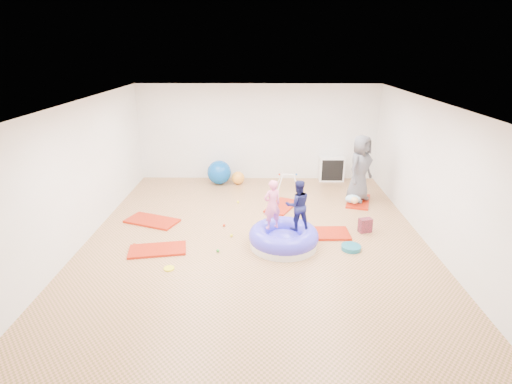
{
  "coord_description": "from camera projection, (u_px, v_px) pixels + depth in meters",
  "views": [
    {
      "loc": [
        0.11,
        -7.59,
        3.8
      ],
      "look_at": [
        0.0,
        0.3,
        0.9
      ],
      "focal_mm": 28.0,
      "sensor_mm": 36.0,
      "label": 1
    }
  ],
  "objects": [
    {
      "name": "gym_mat_center_back",
      "position": [
        282.0,
        206.0,
        9.99
      ],
      "size": [
        0.94,
        1.18,
        0.04
      ],
      "primitive_type": "cube",
      "rotation": [
        0.0,
        0.0,
        1.12
      ],
      "color": "red",
      "rests_on": "ground"
    },
    {
      "name": "backpack",
      "position": [
        365.0,
        225.0,
        8.61
      ],
      "size": [
        0.31,
        0.24,
        0.31
      ],
      "primitive_type": "cube",
      "rotation": [
        0.0,
        0.0,
        0.31
      ],
      "color": "#A0213D",
      "rests_on": "ground"
    },
    {
      "name": "exercise_ball_blue",
      "position": [
        219.0,
        172.0,
        11.57
      ],
      "size": [
        0.69,
        0.69,
        0.69
      ],
      "primitive_type": "sphere",
      "color": "#084EAD",
      "rests_on": "ground"
    },
    {
      "name": "adult_caregiver",
      "position": [
        360.0,
        168.0,
        10.05
      ],
      "size": [
        0.96,
        0.98,
        1.7
      ],
      "primitive_type": "imported",
      "rotation": [
        0.0,
        0.0,
        0.81
      ],
      "color": "#4D4E56",
      "rests_on": "gym_mat_rear_right"
    },
    {
      "name": "exercise_ball_orange",
      "position": [
        238.0,
        178.0,
        11.59
      ],
      "size": [
        0.38,
        0.38,
        0.38
      ],
      "primitive_type": "sphere",
      "color": "orange",
      "rests_on": "ground"
    },
    {
      "name": "gym_mat_front_left",
      "position": [
        157.0,
        250.0,
        7.85
      ],
      "size": [
        1.18,
        0.74,
        0.05
      ],
      "primitive_type": "cube",
      "rotation": [
        0.0,
        0.0,
        0.18
      ],
      "color": "red",
      "rests_on": "ground"
    },
    {
      "name": "child_pink",
      "position": [
        272.0,
        202.0,
        7.81
      ],
      "size": [
        0.44,
        0.39,
        1.02
      ],
      "primitive_type": "imported",
      "rotation": [
        0.0,
        0.0,
        3.62
      ],
      "color": "pink",
      "rests_on": "inflatable_cushion"
    },
    {
      "name": "balance_disc",
      "position": [
        351.0,
        248.0,
        7.89
      ],
      "size": [
        0.39,
        0.39,
        0.09
      ],
      "primitive_type": "cylinder",
      "color": "#1A6881",
      "rests_on": "ground"
    },
    {
      "name": "inflatable_cushion",
      "position": [
        284.0,
        238.0,
        8.01
      ],
      "size": [
        1.4,
        1.4,
        0.44
      ],
      "rotation": [
        0.0,
        0.0,
        0.0
      ],
      "color": "white",
      "rests_on": "ground"
    },
    {
      "name": "ball_pit_balls",
      "position": [
        226.0,
        228.0,
        8.77
      ],
      "size": [
        3.43,
        2.66,
        0.06
      ],
      "color": "red",
      "rests_on": "ground"
    },
    {
      "name": "infant",
      "position": [
        353.0,
        199.0,
        10.06
      ],
      "size": [
        0.39,
        0.39,
        0.23
      ],
      "color": "#A9DFFB",
      "rests_on": "gym_mat_rear_right"
    },
    {
      "name": "gym_mat_rear_right",
      "position": [
        358.0,
        201.0,
        10.31
      ],
      "size": [
        0.84,
        1.21,
        0.05
      ],
      "primitive_type": "cube",
      "rotation": [
        0.0,
        0.0,
        1.28
      ],
      "color": "red",
      "rests_on": "ground"
    },
    {
      "name": "cube_shelf",
      "position": [
        331.0,
        169.0,
        11.84
      ],
      "size": [
        0.73,
        0.36,
        0.73
      ],
      "color": "white",
      "rests_on": "ground"
    },
    {
      "name": "yellow_toy",
      "position": [
        169.0,
        269.0,
        7.21
      ],
      "size": [
        0.19,
        0.19,
        0.03
      ],
      "primitive_type": "cylinder",
      "color": "#FFFC22",
      "rests_on": "ground"
    },
    {
      "name": "gym_mat_right",
      "position": [
        320.0,
        233.0,
        8.53
      ],
      "size": [
        1.25,
        0.65,
        0.05
      ],
      "primitive_type": "cube",
      "rotation": [
        0.0,
        0.0,
        0.02
      ],
      "color": "red",
      "rests_on": "ground"
    },
    {
      "name": "room",
      "position": [
        256.0,
        174.0,
        7.95
      ],
      "size": [
        7.01,
        8.01,
        2.81
      ],
      "color": "tan",
      "rests_on": "ground"
    },
    {
      "name": "infant_play_gym",
      "position": [
        288.0,
        179.0,
        11.04
      ],
      "size": [
        0.63,
        0.59,
        0.48
      ],
      "rotation": [
        0.0,
        0.0,
        0.25
      ],
      "color": "white",
      "rests_on": "ground"
    },
    {
      "name": "gym_mat_mid_left",
      "position": [
        152.0,
        221.0,
        9.14
      ],
      "size": [
        1.32,
        0.98,
        0.05
      ],
      "primitive_type": "cube",
      "rotation": [
        0.0,
        0.0,
        -0.37
      ],
      "color": "red",
      "rests_on": "ground"
    },
    {
      "name": "child_navy",
      "position": [
        298.0,
        203.0,
        7.79
      ],
      "size": [
        0.56,
        0.46,
        1.03
      ],
      "primitive_type": "imported",
      "rotation": [
        0.0,
        0.0,
        3.31
      ],
      "color": "#17194E",
      "rests_on": "inflatable_cushion"
    }
  ]
}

